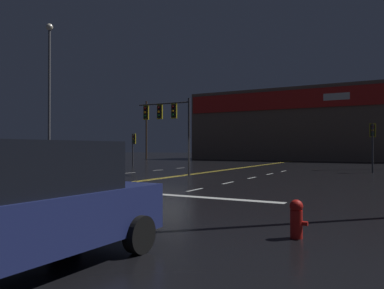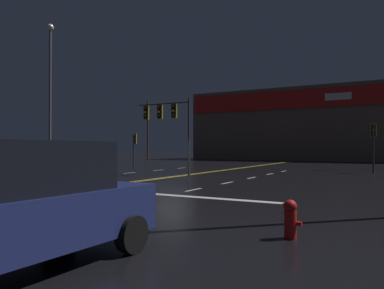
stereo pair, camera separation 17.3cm
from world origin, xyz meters
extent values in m
plane|color=black|center=(0.00, 0.00, 0.00)|extent=(200.00, 200.00, 0.00)
cube|color=gold|center=(-0.15, 0.00, 0.00)|extent=(0.12, 60.00, 0.01)
cube|color=gold|center=(0.15, 0.00, 0.00)|extent=(0.12, 60.00, 0.01)
cube|color=silver|center=(-4.53, -5.40, 0.00)|extent=(0.12, 1.40, 0.01)
cube|color=silver|center=(-4.53, -1.80, 0.00)|extent=(0.12, 1.40, 0.01)
cube|color=silver|center=(-4.53, 1.80, 0.00)|extent=(0.12, 1.40, 0.01)
cube|color=silver|center=(-4.53, 5.40, 0.00)|extent=(0.12, 1.40, 0.01)
cube|color=silver|center=(-4.53, 9.00, 0.00)|extent=(0.12, 1.40, 0.01)
cube|color=silver|center=(4.53, -9.00, 0.00)|extent=(0.12, 1.40, 0.01)
cube|color=silver|center=(4.53, -5.40, 0.00)|extent=(0.12, 1.40, 0.01)
cube|color=silver|center=(4.53, -1.80, 0.00)|extent=(0.12, 1.40, 0.01)
cube|color=silver|center=(4.53, 1.80, 0.00)|extent=(0.12, 1.40, 0.01)
cube|color=silver|center=(4.53, 5.40, 0.00)|extent=(0.12, 1.40, 0.01)
cube|color=silver|center=(4.53, 9.00, 0.00)|extent=(0.12, 1.40, 0.01)
cube|color=silver|center=(4.53, -7.39, 0.00)|extent=(8.70, 0.40, 0.01)
cylinder|color=#38383D|center=(0.23, 1.87, 2.51)|extent=(0.14, 0.14, 5.01)
cylinder|color=#38383D|center=(-1.74, 1.87, 4.76)|extent=(3.95, 0.10, 0.10)
cube|color=black|center=(-0.90, 1.87, 4.22)|extent=(0.28, 0.24, 0.84)
cube|color=gold|center=(-0.90, 1.87, 4.22)|extent=(0.42, 0.08, 0.99)
sphere|color=#500705|center=(-0.90, 1.72, 4.47)|extent=(0.17, 0.17, 0.17)
sphere|color=orange|center=(-0.90, 1.72, 4.22)|extent=(0.17, 0.17, 0.17)
sphere|color=#084513|center=(-0.90, 1.72, 3.97)|extent=(0.17, 0.17, 0.17)
cube|color=black|center=(-2.03, 1.87, 4.22)|extent=(0.28, 0.24, 0.84)
cube|color=gold|center=(-2.03, 1.87, 4.22)|extent=(0.42, 0.08, 0.99)
sphere|color=#500705|center=(-2.03, 1.72, 4.47)|extent=(0.17, 0.17, 0.17)
sphere|color=orange|center=(-2.03, 1.72, 4.22)|extent=(0.17, 0.17, 0.17)
sphere|color=#084513|center=(-2.03, 1.72, 3.97)|extent=(0.17, 0.17, 0.17)
cube|color=black|center=(-3.16, 1.87, 4.22)|extent=(0.28, 0.24, 0.84)
cube|color=gold|center=(-3.16, 1.87, 4.22)|extent=(0.42, 0.08, 0.99)
sphere|color=#500705|center=(-3.16, 1.72, 4.47)|extent=(0.17, 0.17, 0.17)
sphere|color=orange|center=(-3.16, 1.72, 4.22)|extent=(0.17, 0.17, 0.17)
sphere|color=#084513|center=(-3.16, 1.72, 3.97)|extent=(0.17, 0.17, 0.17)
cylinder|color=#38383D|center=(-10.23, 9.60, 1.56)|extent=(0.13, 0.13, 3.11)
cube|color=black|center=(-10.23, 9.78, 2.64)|extent=(0.28, 0.24, 0.84)
cube|color=gold|center=(-10.23, 9.78, 2.64)|extent=(0.42, 0.08, 0.99)
sphere|color=#500705|center=(-10.23, 9.62, 2.90)|extent=(0.17, 0.17, 0.17)
sphere|color=orange|center=(-10.23, 9.62, 2.64)|extent=(0.17, 0.17, 0.17)
sphere|color=#084513|center=(-10.23, 9.62, 2.39)|extent=(0.17, 0.17, 0.17)
cylinder|color=#38383D|center=(10.60, 10.07, 1.75)|extent=(0.13, 0.13, 3.50)
cube|color=black|center=(10.60, 10.25, 3.03)|extent=(0.28, 0.24, 0.84)
cube|color=gold|center=(10.60, 10.25, 3.03)|extent=(0.42, 0.08, 0.99)
sphere|color=#500705|center=(10.60, 10.10, 3.28)|extent=(0.17, 0.17, 0.17)
sphere|color=orange|center=(10.60, 10.10, 3.03)|extent=(0.17, 0.17, 0.17)
sphere|color=#084513|center=(10.60, 10.10, 2.78)|extent=(0.17, 0.17, 0.17)
cylinder|color=#59595E|center=(-12.80, 1.88, 5.74)|extent=(0.20, 0.20, 11.48)
sphere|color=silver|center=(-12.80, 1.88, 11.65)|extent=(0.56, 0.56, 0.56)
cylinder|color=red|center=(10.25, -11.90, 0.28)|extent=(0.24, 0.24, 0.55)
sphere|color=red|center=(10.25, -11.90, 0.63)|extent=(0.26, 0.26, 0.26)
cylinder|color=red|center=(10.42, -11.90, 0.30)|extent=(0.10, 0.09, 0.09)
cube|color=navy|center=(7.22, -15.67, 0.72)|extent=(1.93, 4.35, 0.80)
cube|color=black|center=(7.22, -15.67, 1.50)|extent=(1.73, 2.41, 0.76)
cylinder|color=black|center=(6.37, -14.18, 0.32)|extent=(0.24, 0.65, 0.64)
cylinder|color=black|center=(8.17, -14.23, 0.32)|extent=(0.24, 0.65, 0.64)
cube|color=brown|center=(0.00, 36.58, 5.05)|extent=(31.35, 10.00, 10.11)
cube|color=red|center=(0.00, 31.48, 8.34)|extent=(30.72, 0.20, 2.53)
cube|color=white|center=(5.49, 31.43, 8.34)|extent=(3.20, 0.16, 0.90)
cylinder|color=#4C3828|center=(-23.10, 29.97, 4.64)|extent=(0.26, 0.26, 9.28)
cube|color=#4C3828|center=(-23.10, 29.97, 8.68)|extent=(2.20, 0.12, 0.12)
camera|label=1|loc=(11.94, -19.35, 1.78)|focal=35.00mm
camera|label=2|loc=(12.10, -19.27, 1.78)|focal=35.00mm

